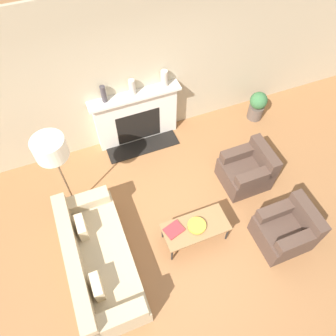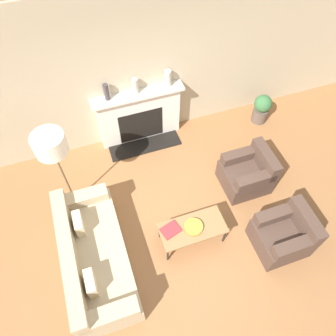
# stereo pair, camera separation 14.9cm
# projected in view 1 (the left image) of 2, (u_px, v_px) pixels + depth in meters

# --- Properties ---
(ground_plane) EXTENTS (18.00, 18.00, 0.00)m
(ground_plane) POSITION_uv_depth(u_px,v_px,m) (186.00, 237.00, 5.31)
(ground_plane) COLOR #99663D
(wall_back) EXTENTS (18.00, 0.06, 2.90)m
(wall_back) POSITION_uv_depth(u_px,v_px,m) (131.00, 73.00, 5.49)
(wall_back) COLOR #BCAD8E
(wall_back) RESTS_ON ground_plane
(fireplace) EXTENTS (1.67, 0.59, 1.13)m
(fireplace) POSITION_uv_depth(u_px,v_px,m) (137.00, 118.00, 6.13)
(fireplace) COLOR silver
(fireplace) RESTS_ON ground_plane
(couch) EXTENTS (0.87, 2.04, 0.76)m
(couch) POSITION_uv_depth(u_px,v_px,m) (98.00, 260.00, 4.79)
(couch) COLOR tan
(couch) RESTS_ON ground_plane
(armchair_near) EXTENTS (0.78, 0.72, 0.76)m
(armchair_near) POSITION_uv_depth(u_px,v_px,m) (286.00, 230.00, 5.07)
(armchair_near) COLOR #4C382D
(armchair_near) RESTS_ON ground_plane
(armchair_far) EXTENTS (0.78, 0.72, 0.76)m
(armchair_far) POSITION_uv_depth(u_px,v_px,m) (247.00, 170.00, 5.73)
(armchair_far) COLOR #4C382D
(armchair_far) RESTS_ON ground_plane
(coffee_table) EXTENTS (1.02, 0.48, 0.40)m
(coffee_table) POSITION_uv_depth(u_px,v_px,m) (196.00, 228.00, 5.01)
(coffee_table) COLOR olive
(coffee_table) RESTS_ON ground_plane
(bowl) EXTENTS (0.28, 0.28, 0.05)m
(bowl) POSITION_uv_depth(u_px,v_px,m) (197.00, 226.00, 4.96)
(bowl) COLOR gold
(bowl) RESTS_ON coffee_table
(book) EXTENTS (0.32, 0.28, 0.02)m
(book) POSITION_uv_depth(u_px,v_px,m) (174.00, 230.00, 4.94)
(book) COLOR #9E2D33
(book) RESTS_ON coffee_table
(floor_lamp) EXTENTS (0.46, 0.46, 1.70)m
(floor_lamp) POSITION_uv_depth(u_px,v_px,m) (51.00, 151.00, 4.47)
(floor_lamp) COLOR brown
(floor_lamp) RESTS_ON ground_plane
(mantel_vase_left) EXTENTS (0.09, 0.09, 0.31)m
(mantel_vase_left) POSITION_uv_depth(u_px,v_px,m) (104.00, 94.00, 5.44)
(mantel_vase_left) COLOR #3D383D
(mantel_vase_left) RESTS_ON fireplace
(mantel_vase_center_left) EXTENTS (0.11, 0.11, 0.29)m
(mantel_vase_center_left) POSITION_uv_depth(u_px,v_px,m) (132.00, 87.00, 5.55)
(mantel_vase_center_left) COLOR beige
(mantel_vase_center_left) RESTS_ON fireplace
(mantel_vase_center_right) EXTENTS (0.12, 0.12, 0.31)m
(mantel_vase_center_right) POSITION_uv_depth(u_px,v_px,m) (164.00, 78.00, 5.67)
(mantel_vase_center_right) COLOR beige
(mantel_vase_center_right) RESTS_ON fireplace
(potted_plant) EXTENTS (0.35, 0.35, 0.63)m
(potted_plant) POSITION_uv_depth(u_px,v_px,m) (257.00, 105.00, 6.64)
(potted_plant) COLOR brown
(potted_plant) RESTS_ON ground_plane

